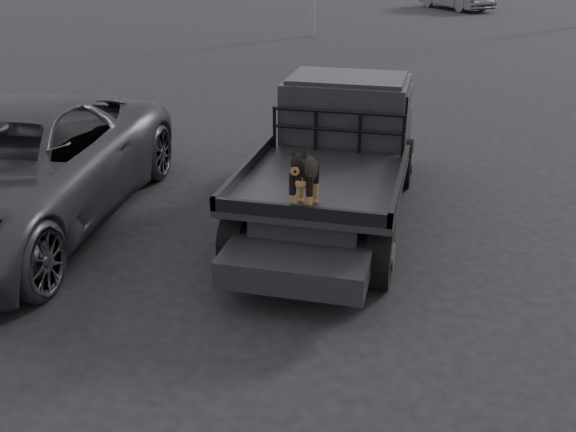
% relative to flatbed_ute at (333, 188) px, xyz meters
% --- Properties ---
extents(ground, '(120.00, 120.00, 0.00)m').
position_rel_flatbed_ute_xyz_m(ground, '(0.34, -2.44, -0.46)').
color(ground, black).
rests_on(ground, ground).
extents(flatbed_ute, '(2.00, 5.40, 0.92)m').
position_rel_flatbed_ute_xyz_m(flatbed_ute, '(0.00, 0.00, 0.00)').
color(flatbed_ute, black).
rests_on(flatbed_ute, ground).
extents(ute_cab, '(1.72, 1.30, 0.88)m').
position_rel_flatbed_ute_xyz_m(ute_cab, '(-0.00, 0.95, 0.90)').
color(ute_cab, black).
rests_on(ute_cab, flatbed_ute).
extents(headache_rack, '(1.80, 0.08, 0.55)m').
position_rel_flatbed_ute_xyz_m(headache_rack, '(-0.00, 0.20, 0.74)').
color(headache_rack, black).
rests_on(headache_rack, flatbed_ute).
extents(dog, '(0.32, 0.60, 0.74)m').
position_rel_flatbed_ute_xyz_m(dog, '(-0.00, -1.84, 0.83)').
color(dog, black).
rests_on(dog, flatbed_ute).
extents(parked_suv, '(3.20, 6.07, 1.63)m').
position_rel_flatbed_ute_xyz_m(parked_suv, '(-4.05, -1.28, 0.35)').
color(parked_suv, '#313237').
rests_on(parked_suv, ground).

